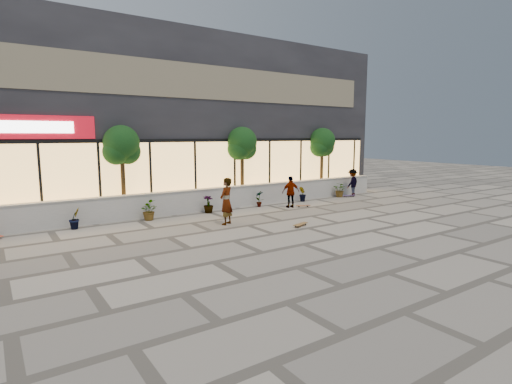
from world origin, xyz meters
TOP-DOWN VIEW (x-y plane):
  - ground at (0.00, 0.00)m, footprint 80.00×80.00m
  - planter_wall at (0.00, 7.00)m, footprint 22.00×0.42m
  - retail_building at (-0.00, 12.49)m, footprint 24.00×9.17m
  - shrub_b at (-5.70, 6.45)m, footprint 0.57×0.57m
  - shrub_c at (-2.90, 6.45)m, footprint 0.68×0.77m
  - shrub_d at (-0.10, 6.45)m, footprint 0.64×0.64m
  - shrub_e at (2.70, 6.45)m, footprint 0.46×0.35m
  - shrub_f at (5.50, 6.45)m, footprint 0.55×0.57m
  - shrub_g at (8.30, 6.45)m, footprint 0.77×0.84m
  - tree_midwest at (-3.50, 7.70)m, footprint 1.60×1.50m
  - tree_mideast at (2.50, 7.70)m, footprint 1.60×1.50m
  - tree_east at (8.00, 7.70)m, footprint 1.60×1.50m
  - skater_center at (-0.61, 3.93)m, footprint 0.81×0.73m
  - skater_right_near at (3.82, 5.39)m, footprint 0.97×0.58m
  - skater_right_far at (9.12, 6.30)m, footprint 1.14×0.85m
  - skateboard_center at (1.60, 2.04)m, footprint 0.83×0.45m
  - skateboard_right_near at (4.45, 5.18)m, footprint 0.72×0.46m
  - skateboard_right_far at (8.75, 6.20)m, footprint 0.85×0.34m

SIDE VIEW (x-z plane):
  - ground at x=0.00m, z-range 0.00..0.00m
  - skateboard_right_near at x=4.45m, z-range 0.03..0.11m
  - skateboard_center at x=1.60m, z-range 0.03..0.13m
  - skateboard_right_far at x=8.75m, z-range 0.03..0.13m
  - shrub_b at x=-5.70m, z-range 0.00..0.81m
  - shrub_c at x=-2.90m, z-range 0.00..0.81m
  - shrub_d at x=-0.10m, z-range 0.00..0.81m
  - shrub_e at x=2.70m, z-range 0.00..0.81m
  - shrub_f at x=5.50m, z-range 0.00..0.81m
  - shrub_g at x=8.30m, z-range 0.00..0.81m
  - planter_wall at x=0.00m, z-range 0.00..1.04m
  - skater_right_near at x=3.82m, z-range 0.00..1.54m
  - skater_right_far at x=9.12m, z-range 0.00..1.57m
  - skater_center at x=-0.61m, z-range 0.00..1.85m
  - tree_midwest at x=-3.50m, z-range 1.03..4.94m
  - tree_mideast at x=2.50m, z-range 1.03..4.94m
  - tree_east at x=8.00m, z-range 1.03..4.94m
  - retail_building at x=0.00m, z-range 0.00..8.50m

